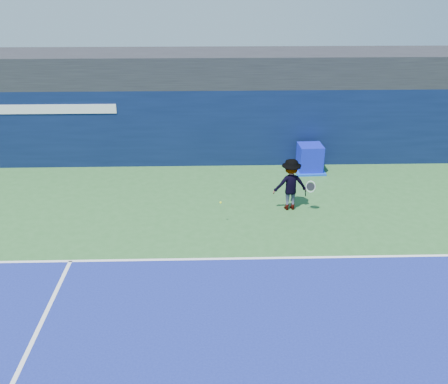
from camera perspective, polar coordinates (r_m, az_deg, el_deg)
The scene contains 7 objects.
ground at distance 11.20m, azimuth 5.14°, elevation -15.67°, with size 80.00×80.00×0.00m, color #2D632C.
baseline at distance 13.62m, azimuth 3.75°, elevation -7.56°, with size 24.00×0.10×0.01m, color white.
stadium_band at distance 20.39m, azimuth 1.86°, elevation 14.07°, with size 36.00×3.00×1.20m, color black.
back_wall_assembly at distance 19.89m, azimuth 1.94°, elevation 7.60°, with size 36.00×1.03×3.00m.
equipment_cart at distance 19.45m, azimuth 9.77°, elevation 3.70°, with size 1.15×1.15×1.06m.
tennis_player at distance 16.10m, azimuth 7.61°, elevation 0.87°, with size 1.33×0.76×1.71m.
tennis_ball at distance 15.02m, azimuth -0.39°, elevation -1.21°, with size 0.06×0.06×0.06m.
Camera 1 is at (-1.21, -8.54, 7.15)m, focal length 40.00 mm.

